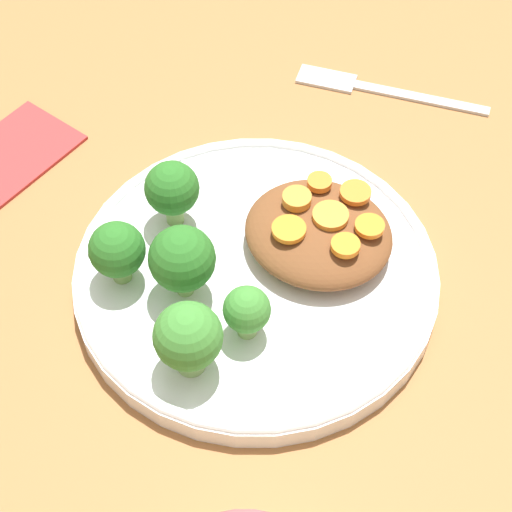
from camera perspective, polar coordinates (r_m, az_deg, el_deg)
ground_plane at (r=0.64m, az=0.00°, el=-1.77°), size 4.00×4.00×0.00m
plate at (r=0.63m, az=0.00°, el=-1.16°), size 0.27×0.27×0.02m
stew_mound at (r=0.62m, az=4.18°, el=1.53°), size 0.10×0.11×0.03m
broccoli_floret_0 at (r=0.58m, az=-4.95°, el=-0.23°), size 0.05×0.05×0.06m
broccoli_floret_1 at (r=0.57m, az=-0.61°, el=-3.68°), size 0.03×0.03×0.04m
broccoli_floret_2 at (r=0.60m, az=-9.24°, el=0.36°), size 0.04×0.04×0.05m
broccoli_floret_3 at (r=0.55m, az=-4.52°, el=-5.48°), size 0.05×0.05×0.06m
broccoli_floret_4 at (r=0.63m, az=-5.62°, el=4.43°), size 0.04×0.04×0.06m
carrot_slice_0 at (r=0.60m, az=2.21°, el=1.79°), size 0.02×0.02×0.00m
carrot_slice_1 at (r=0.60m, az=5.98°, el=0.71°), size 0.02×0.02×0.00m
carrot_slice_2 at (r=0.63m, az=6.65°, el=4.22°), size 0.02×0.02×0.00m
carrot_slice_3 at (r=0.63m, az=4.26°, el=4.94°), size 0.02×0.02×0.01m
carrot_slice_4 at (r=0.61m, az=7.59°, el=1.99°), size 0.02×0.02×0.00m
carrot_slice_5 at (r=0.61m, az=4.99°, el=2.71°), size 0.03×0.03×0.00m
carrot_slice_6 at (r=0.62m, az=2.74°, el=3.84°), size 0.02×0.02×0.01m
fork at (r=0.78m, az=7.79°, el=11.09°), size 0.05×0.17×0.01m
napkin at (r=0.75m, az=-16.16°, el=6.46°), size 0.12×0.09×0.01m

